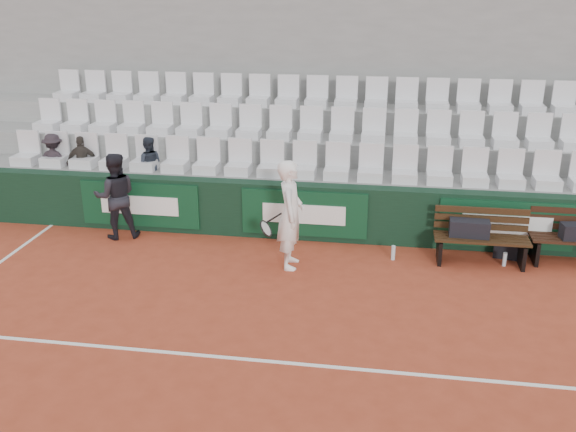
# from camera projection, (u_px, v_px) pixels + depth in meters

# --- Properties ---
(ground) EXTENTS (80.00, 80.00, 0.00)m
(ground) POSITION_uv_depth(u_px,v_px,m) (278.00, 362.00, 7.78)
(ground) COLOR #A53E25
(ground) RESTS_ON ground
(court_baseline) EXTENTS (18.00, 0.06, 0.01)m
(court_baseline) POSITION_uv_depth(u_px,v_px,m) (278.00, 362.00, 7.78)
(court_baseline) COLOR white
(court_baseline) RESTS_ON ground
(back_barrier) EXTENTS (18.00, 0.34, 1.00)m
(back_barrier) POSITION_uv_depth(u_px,v_px,m) (320.00, 212.00, 11.29)
(back_barrier) COLOR black
(back_barrier) RESTS_ON ground
(grandstand_tier_front) EXTENTS (18.00, 0.95, 1.00)m
(grandstand_tier_front) POSITION_uv_depth(u_px,v_px,m) (320.00, 201.00, 11.88)
(grandstand_tier_front) COLOR gray
(grandstand_tier_front) RESTS_ON ground
(grandstand_tier_mid) EXTENTS (18.00, 0.95, 1.45)m
(grandstand_tier_mid) POSITION_uv_depth(u_px,v_px,m) (326.00, 174.00, 12.69)
(grandstand_tier_mid) COLOR gray
(grandstand_tier_mid) RESTS_ON ground
(grandstand_tier_back) EXTENTS (18.00, 0.95, 1.90)m
(grandstand_tier_back) POSITION_uv_depth(u_px,v_px,m) (331.00, 151.00, 13.49)
(grandstand_tier_back) COLOR gray
(grandstand_tier_back) RESTS_ON ground
(grandstand_rear_wall) EXTENTS (18.00, 0.30, 4.40)m
(grandstand_rear_wall) POSITION_uv_depth(u_px,v_px,m) (335.00, 87.00, 13.63)
(grandstand_rear_wall) COLOR gray
(grandstand_rear_wall) RESTS_ON ground
(seat_row_front) EXTENTS (11.90, 0.44, 0.63)m
(seat_row_front) POSITION_uv_depth(u_px,v_px,m) (320.00, 161.00, 11.44)
(seat_row_front) COLOR silver
(seat_row_front) RESTS_ON grandstand_tier_front
(seat_row_mid) EXTENTS (11.90, 0.44, 0.63)m
(seat_row_mid) POSITION_uv_depth(u_px,v_px,m) (326.00, 124.00, 12.16)
(seat_row_mid) COLOR silver
(seat_row_mid) RESTS_ON grandstand_tier_mid
(seat_row_back) EXTENTS (11.90, 0.44, 0.63)m
(seat_row_back) POSITION_uv_depth(u_px,v_px,m) (331.00, 92.00, 12.88)
(seat_row_back) COLOR silver
(seat_row_back) RESTS_ON grandstand_tier_back
(bench_left) EXTENTS (1.50, 0.56, 0.45)m
(bench_left) POSITION_uv_depth(u_px,v_px,m) (480.00, 250.00, 10.41)
(bench_left) COLOR #372110
(bench_left) RESTS_ON ground
(sports_bag_left) EXTENTS (0.64, 0.29, 0.27)m
(sports_bag_left) POSITION_uv_depth(u_px,v_px,m) (469.00, 228.00, 10.34)
(sports_bag_left) COLOR black
(sports_bag_left) RESTS_ON bench_left
(sports_bag_ground) EXTENTS (0.47, 0.34, 0.26)m
(sports_bag_ground) POSITION_uv_depth(u_px,v_px,m) (507.00, 250.00, 10.67)
(sports_bag_ground) COLOR black
(sports_bag_ground) RESTS_ON ground
(water_bottle_near) EXTENTS (0.07, 0.07, 0.25)m
(water_bottle_near) POSITION_uv_depth(u_px,v_px,m) (393.00, 253.00, 10.57)
(water_bottle_near) COLOR silver
(water_bottle_near) RESTS_ON ground
(water_bottle_far) EXTENTS (0.06, 0.06, 0.23)m
(water_bottle_far) POSITION_uv_depth(u_px,v_px,m) (505.00, 259.00, 10.35)
(water_bottle_far) COLOR silver
(water_bottle_far) RESTS_ON ground
(tennis_player) EXTENTS (0.73, 0.67, 1.76)m
(tennis_player) POSITION_uv_depth(u_px,v_px,m) (290.00, 215.00, 10.09)
(tennis_player) COLOR white
(tennis_player) RESTS_ON ground
(ball_kid) EXTENTS (0.93, 0.84, 1.55)m
(ball_kid) POSITION_uv_depth(u_px,v_px,m) (116.00, 196.00, 11.28)
(ball_kid) COLOR black
(ball_kid) RESTS_ON ground
(spectator_a) EXTENTS (0.70, 0.42, 1.06)m
(spectator_a) POSITION_uv_depth(u_px,v_px,m) (51.00, 138.00, 12.16)
(spectator_a) COLOR black
(spectator_a) RESTS_ON grandstand_tier_front
(spectator_b) EXTENTS (0.65, 0.43, 1.03)m
(spectator_b) POSITION_uv_depth(u_px,v_px,m) (80.00, 140.00, 12.08)
(spectator_b) COLOR #312C27
(spectator_b) RESTS_ON grandstand_tier_front
(spectator_c) EXTENTS (0.60, 0.52, 1.07)m
(spectator_c) POSITION_uv_depth(u_px,v_px,m) (147.00, 141.00, 11.88)
(spectator_c) COLOR #202631
(spectator_c) RESTS_ON grandstand_tier_front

